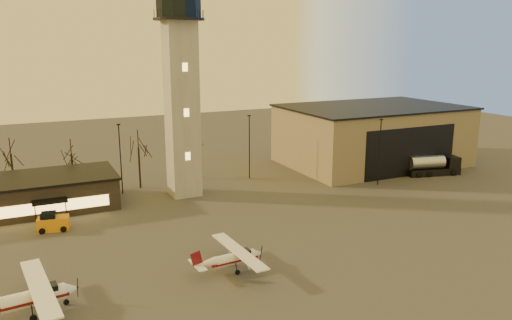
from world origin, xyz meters
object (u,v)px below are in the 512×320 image
at_px(control_tower, 181,79).
at_px(service_cart, 53,223).
at_px(hangar, 372,135).
at_px(cessna_rear, 36,300).
at_px(fuel_truck, 433,167).
at_px(terminal, 13,196).
at_px(cessna_front, 236,260).

xyz_separation_m(control_tower, service_cart, (-18.00, -7.01, -15.50)).
relative_size(control_tower, hangar, 1.07).
bearing_deg(hangar, cessna_rear, -152.19).
height_order(fuel_truck, service_cart, fuel_truck).
distance_m(control_tower, terminal, 26.24).
relative_size(cessna_front, cessna_rear, 0.85).
bearing_deg(control_tower, terminal, 174.85).
distance_m(terminal, service_cart, 9.93).
height_order(hangar, terminal, hangar).
distance_m(cessna_rear, fuel_truck, 63.27).
distance_m(hangar, terminal, 58.11).
relative_size(terminal, cessna_rear, 2.20).
bearing_deg(cessna_rear, hangar, 21.75).
relative_size(cessna_front, service_cart, 2.67).
xyz_separation_m(terminal, cessna_rear, (1.55, -27.78, -1.07)).
xyz_separation_m(cessna_front, cessna_rear, (-17.55, -0.37, 0.16)).
distance_m(cessna_rear, service_cart, 18.95).
bearing_deg(cessna_front, service_cart, 126.09).
distance_m(control_tower, cessna_rear, 36.27).
bearing_deg(service_cart, hangar, 21.33).
height_order(cessna_rear, service_cart, cessna_rear).
relative_size(terminal, fuel_truck, 2.78).
height_order(control_tower, fuel_truck, control_tower).
xyz_separation_m(hangar, cessna_rear, (-56.44, -29.78, -4.07)).
bearing_deg(fuel_truck, terminal, -175.17).
height_order(control_tower, hangar, control_tower).
distance_m(cessna_front, service_cart, 23.82).
bearing_deg(control_tower, cessna_rear, -128.40).
xyz_separation_m(terminal, fuel_truck, (61.96, -8.97, -0.87)).
xyz_separation_m(control_tower, fuel_truck, (39.96, -6.99, -15.03)).
xyz_separation_m(cessna_front, service_cart, (-15.11, 18.42, -0.10)).
bearing_deg(terminal, fuel_truck, -8.24).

